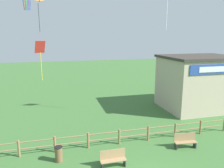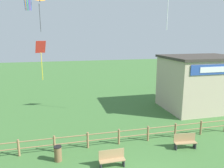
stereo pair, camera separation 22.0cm
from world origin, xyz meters
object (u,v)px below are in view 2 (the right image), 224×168
object	(u,v)px
seaside_building	(200,82)
park_bench_near_fence	(112,158)
park_bench_by_building	(185,141)
kite_red_diamond	(41,52)
trash_bin	(58,154)

from	to	relation	value
seaside_building	park_bench_near_fence	distance (m)	14.06
park_bench_by_building	kite_red_diamond	xyz separation A→B (m)	(-9.27, 6.49, 5.63)
seaside_building	park_bench_by_building	world-z (taller)	seaside_building
trash_bin	kite_red_diamond	world-z (taller)	kite_red_diamond
trash_bin	park_bench_near_fence	bearing A→B (deg)	-24.03
seaside_building	park_bench_by_building	bearing A→B (deg)	-129.88
kite_red_diamond	park_bench_near_fence	bearing A→B (deg)	-61.44
park_bench_near_fence	trash_bin	xyz separation A→B (m)	(-3.01, 1.34, -0.04)
park_bench_near_fence	kite_red_diamond	distance (m)	10.12
kite_red_diamond	park_bench_by_building	bearing A→B (deg)	-34.97
park_bench_by_building	trash_bin	xyz separation A→B (m)	(-8.26, 0.44, -0.04)
trash_bin	kite_red_diamond	xyz separation A→B (m)	(-1.01, 6.04, 5.67)
seaside_building	trash_bin	size ratio (longest dim) A/B	7.84
park_bench_by_building	kite_red_diamond	bearing A→B (deg)	145.03
trash_bin	kite_red_diamond	size ratio (longest dim) A/B	0.30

